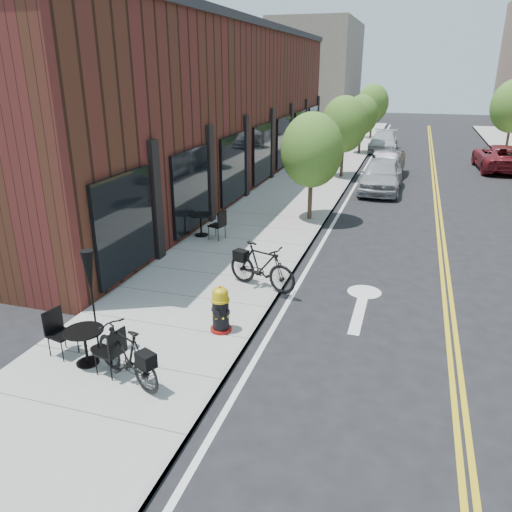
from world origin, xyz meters
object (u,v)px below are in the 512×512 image
(bicycle_left, at_px, (126,354))
(bicycle_right, at_px, (262,266))
(parked_car_b, at_px, (387,164))
(bistro_set_c, at_px, (201,222))
(patio_umbrella, at_px, (90,280))
(parked_car_a, at_px, (381,175))
(parked_car_c, at_px, (384,141))
(parked_car_far, at_px, (500,158))
(bistro_set_b, at_px, (85,342))
(fire_hydrant, at_px, (221,310))

(bicycle_left, bearing_deg, bicycle_right, -168.98)
(bicycle_left, height_order, parked_car_b, parked_car_b)
(bistro_set_c, relative_size, patio_umbrella, 0.87)
(parked_car_b, bearing_deg, parked_car_a, -86.66)
(parked_car_c, bearing_deg, bistro_set_c, -102.13)
(patio_umbrella, relative_size, parked_car_far, 0.41)
(bicycle_right, height_order, bistro_set_b, bicycle_right)
(fire_hydrant, relative_size, parked_car_b, 0.25)
(bistro_set_b, height_order, parked_car_c, parked_car_c)
(patio_umbrella, bearing_deg, parked_car_far, 66.47)
(patio_umbrella, height_order, parked_car_c, patio_umbrella)
(patio_umbrella, bearing_deg, bistro_set_b, -80.02)
(bicycle_left, xyz_separation_m, parked_car_a, (3.11, 16.74, 0.10))
(bistro_set_c, bearing_deg, bistro_set_b, -67.53)
(parked_car_a, bearing_deg, bicycle_right, -98.78)
(bistro_set_b, relative_size, parked_car_c, 0.39)
(bicycle_left, relative_size, bistro_set_b, 1.03)
(bicycle_left, relative_size, parked_car_a, 0.40)
(bistro_set_c, distance_m, parked_car_far, 19.37)
(bicycle_left, bearing_deg, parked_car_c, -159.92)
(bistro_set_b, distance_m, parked_car_far, 25.67)
(parked_car_c, height_order, parked_car_far, parked_car_far)
(bicycle_left, xyz_separation_m, bistro_set_c, (-2.02, 7.95, -0.06))
(bicycle_right, relative_size, parked_car_far, 0.38)
(bistro_set_b, xyz_separation_m, parked_car_far, (10.00, 23.65, 0.13))
(parked_car_a, distance_m, parked_car_c, 12.32)
(bicycle_right, xyz_separation_m, parked_car_b, (2.06, 15.73, -0.04))
(bicycle_left, distance_m, parked_car_b, 20.49)
(bistro_set_c, height_order, patio_umbrella, patio_umbrella)
(parked_car_c, bearing_deg, parked_car_b, -85.27)
(fire_hydrant, xyz_separation_m, parked_car_a, (2.19, 14.57, 0.15))
(bistro_set_b, bearing_deg, bicycle_right, 75.97)
(bicycle_right, relative_size, parked_car_b, 0.48)
(parked_car_far, bearing_deg, bistro_set_c, 52.06)
(bicycle_right, relative_size, bistro_set_b, 1.13)
(parked_car_far, bearing_deg, bistro_set_b, 63.74)
(bistro_set_c, relative_size, parked_car_a, 0.40)
(fire_hydrant, distance_m, patio_umbrella, 2.67)
(parked_car_c, bearing_deg, patio_umbrella, -97.36)
(bicycle_left, distance_m, parked_car_c, 29.13)
(parked_car_c, bearing_deg, bistro_set_b, -97.07)
(bistro_set_c, bearing_deg, parked_car_c, 93.28)
(patio_umbrella, distance_m, parked_car_b, 19.99)
(parked_car_a, bearing_deg, patio_umbrella, -104.21)
(parked_car_b, xyz_separation_m, parked_car_c, (-0.78, 8.79, -0.02))
(bicycle_left, bearing_deg, fire_hydrant, -178.15)
(parked_car_c, bearing_deg, parked_car_a, -86.96)
(bicycle_right, relative_size, parked_car_a, 0.44)
(bistro_set_c, height_order, parked_car_b, parked_car_b)
(bicycle_right, bearing_deg, parked_car_b, 10.55)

